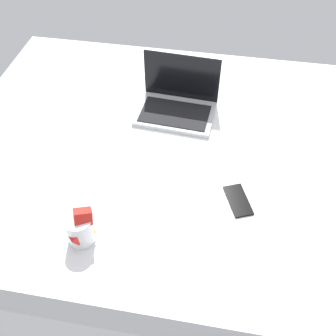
% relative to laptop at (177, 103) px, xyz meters
% --- Properties ---
extents(bed_mattress, '(1.80, 1.40, 0.18)m').
position_rel_laptop_xyz_m(bed_mattress, '(0.02, -0.21, -0.13)').
color(bed_mattress, white).
rests_on(bed_mattress, ground).
extents(laptop, '(0.34, 0.25, 0.23)m').
position_rel_laptop_xyz_m(laptop, '(0.00, 0.00, 0.00)').
color(laptop, '#B7BABC').
rests_on(laptop, bed_mattress).
extents(snack_cup, '(0.10, 0.11, 0.15)m').
position_rel_laptop_xyz_m(snack_cup, '(-0.20, -0.70, 0.02)').
color(snack_cup, silver).
rests_on(snack_cup, bed_mattress).
extents(cell_phone, '(0.12, 0.16, 0.01)m').
position_rel_laptop_xyz_m(cell_phone, '(0.29, -0.45, -0.04)').
color(cell_phone, black).
rests_on(cell_phone, bed_mattress).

